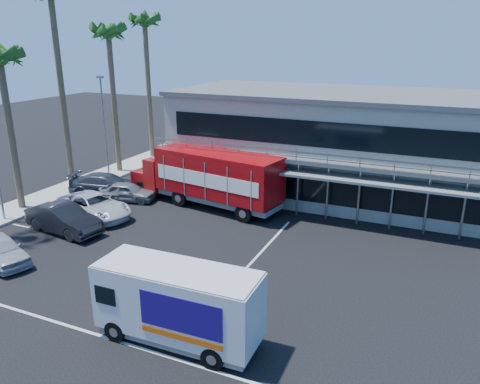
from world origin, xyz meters
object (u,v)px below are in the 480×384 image
at_px(white_van, 178,303).
at_px(parked_car_a, 1,250).
at_px(red_truck, 209,176).
at_px(parked_car_b, 64,219).

bearing_deg(white_van, parked_car_a, 169.51).
xyz_separation_m(red_truck, parked_car_b, (-5.62, -7.44, -1.26)).
bearing_deg(white_van, parked_car_b, 150.46).
bearing_deg(parked_car_a, white_van, -80.46).
relative_size(red_truck, parked_car_b, 2.31).
xyz_separation_m(red_truck, white_van, (5.88, -13.64, -0.50)).
bearing_deg(white_van, red_truck, 112.12).
bearing_deg(parked_car_b, parked_car_a, -171.85).
bearing_deg(parked_car_a, red_truck, -6.70).
distance_m(red_truck, white_van, 14.86).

